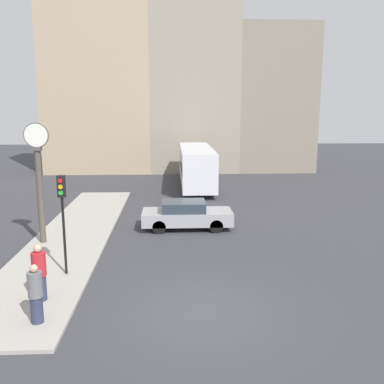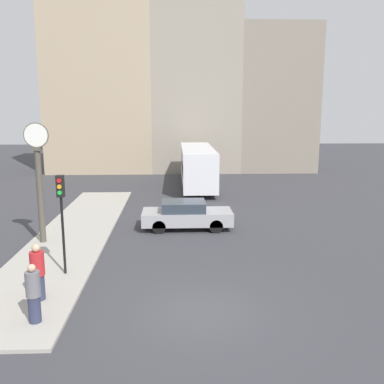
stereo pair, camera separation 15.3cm
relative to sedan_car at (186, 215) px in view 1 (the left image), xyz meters
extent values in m
plane|color=#38383D|center=(0.18, -8.94, -0.71)|extent=(120.00, 120.00, 0.00)
cube|color=#A39E93|center=(-5.33, -0.95, -0.66)|extent=(3.39, 19.99, 0.11)
cube|color=tan|center=(-7.43, 20.30, 7.85)|extent=(9.66, 5.00, 17.12)
cube|color=gray|center=(1.44, 20.30, 7.19)|extent=(8.08, 5.00, 15.82)
cube|color=gray|center=(9.05, 20.30, 5.98)|extent=(7.14, 5.00, 13.40)
cube|color=#9E9EA3|center=(0.04, 0.00, -0.12)|extent=(4.44, 1.82, 0.64)
cube|color=#2D3842|center=(-0.14, 0.00, 0.45)|extent=(2.13, 1.64, 0.48)
cylinder|color=black|center=(1.42, 0.80, -0.39)|extent=(0.65, 0.22, 0.65)
cylinder|color=black|center=(1.42, -0.80, -0.39)|extent=(0.65, 0.22, 0.65)
cylinder|color=black|center=(-1.34, 0.80, -0.39)|extent=(0.65, 0.22, 0.65)
cylinder|color=black|center=(-1.34, -0.80, -0.39)|extent=(0.65, 0.22, 0.65)
cube|color=silver|center=(1.14, 11.33, 0.97)|extent=(2.32, 9.88, 2.66)
cube|color=#1E232D|center=(1.14, 11.33, 1.16)|extent=(2.34, 9.68, 0.78)
cylinder|color=black|center=(2.16, 14.39, -0.26)|extent=(0.28, 0.90, 0.90)
cylinder|color=black|center=(0.12, 14.39, -0.26)|extent=(0.28, 0.90, 0.90)
cylinder|color=black|center=(2.16, 8.26, -0.26)|extent=(0.28, 0.90, 0.90)
cylinder|color=black|center=(0.12, 8.26, -0.26)|extent=(0.28, 0.90, 0.90)
cylinder|color=black|center=(-4.51, -5.98, 0.79)|extent=(0.09, 0.09, 2.80)
cube|color=black|center=(-4.51, -5.98, 2.57)|extent=(0.26, 0.20, 0.76)
cylinder|color=red|center=(-4.51, -6.10, 2.78)|extent=(0.15, 0.04, 0.15)
cylinder|color=orange|center=(-4.51, -6.10, 2.57)|extent=(0.15, 0.04, 0.15)
cylinder|color=green|center=(-4.51, -6.10, 2.36)|extent=(0.15, 0.04, 0.15)
cylinder|color=#4C473D|center=(-6.41, -2.22, 1.42)|extent=(0.26, 0.26, 4.04)
cube|color=#4C473D|center=(-6.41, -2.22, 3.52)|extent=(0.34, 0.34, 0.16)
cylinder|color=#4C473D|center=(-6.41, -2.22, 4.09)|extent=(1.06, 0.04, 1.06)
cylinder|color=white|center=(-6.41, -2.22, 4.09)|extent=(0.98, 0.06, 0.98)
cylinder|color=#2D334C|center=(-4.78, -8.10, -0.21)|extent=(0.37, 0.37, 0.79)
cylinder|color=red|center=(-4.78, -8.10, 0.56)|extent=(0.44, 0.44, 0.74)
sphere|color=tan|center=(-4.78, -8.10, 1.06)|extent=(0.25, 0.25, 0.25)
cylinder|color=#2D334C|center=(-4.45, -9.53, -0.23)|extent=(0.34, 0.34, 0.76)
cylinder|color=slate|center=(-4.45, -9.53, 0.50)|extent=(0.40, 0.40, 0.71)
sphere|color=tan|center=(-4.45, -9.53, 0.97)|extent=(0.22, 0.22, 0.22)
camera|label=1|loc=(-0.70, -20.62, 5.22)|focal=40.00mm
camera|label=2|loc=(-0.55, -20.63, 5.22)|focal=40.00mm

